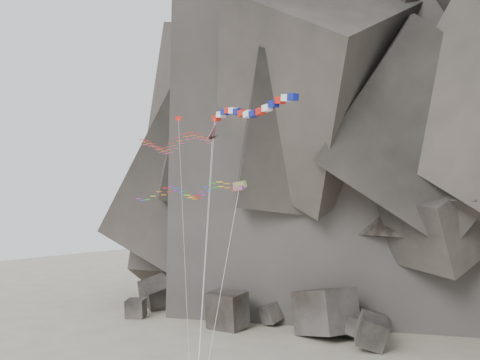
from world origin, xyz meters
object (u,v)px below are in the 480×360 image
Objects in this scene: delta_kite at (170,142)px; banner_kite at (249,111)px; parafoil_kite at (182,192)px; pennant_kite at (181,178)px.

banner_kite is at bearing -18.66° from delta_kite.
pennant_kite reaches higher than parafoil_kite.
delta_kite is 9.32m from banner_kite.
delta_kite is at bearing 150.75° from parafoil_kite.
pennant_kite is at bearing -51.22° from delta_kite.
pennant_kite is at bearing 143.19° from parafoil_kite.
pennant_kite is (-1.90, 1.87, 1.18)m from parafoil_kite.
parafoil_kite is at bearing -115.02° from banner_kite.
banner_kite is 8.46m from pennant_kite.
banner_kite is 8.88m from parafoil_kite.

